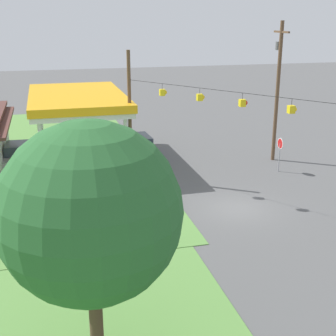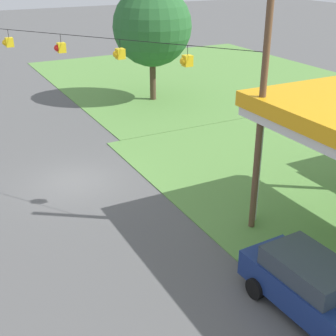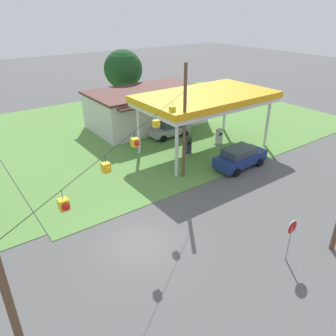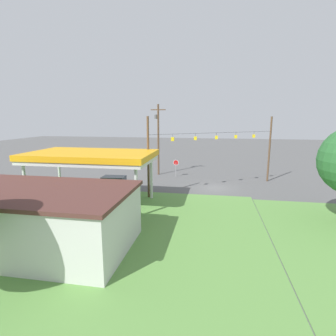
{
  "view_description": "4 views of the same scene",
  "coord_description": "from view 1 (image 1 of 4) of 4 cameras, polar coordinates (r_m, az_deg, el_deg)",
  "views": [
    {
      "loc": [
        -23.58,
        10.44,
        10.77
      ],
      "look_at": [
        3.04,
        3.41,
        1.83
      ],
      "focal_mm": 50.0,
      "sensor_mm": 36.0,
      "label": 1
    },
    {
      "loc": [
        19.59,
        -5.28,
        9.76
      ],
      "look_at": [
        4.23,
        2.8,
        1.85
      ],
      "focal_mm": 50.0,
      "sensor_mm": 36.0,
      "label": 2
    },
    {
      "loc": [
        -7.35,
        -12.77,
        12.18
      ],
      "look_at": [
        3.42,
        1.98,
        3.06
      ],
      "focal_mm": 35.0,
      "sensor_mm": 36.0,
      "label": 3
    },
    {
      "loc": [
        0.26,
        31.81,
        8.58
      ],
      "look_at": [
        5.17,
        3.88,
        3.11
      ],
      "focal_mm": 28.0,
      "sensor_mm": 36.0,
      "label": 4
    }
  ],
  "objects": [
    {
      "name": "fuel_pump_far",
      "position": [
        38.96,
        -10.92,
        2.76
      ],
      "size": [
        0.71,
        0.56,
        1.59
      ],
      "color": "gray",
      "rests_on": "ground"
    },
    {
      "name": "tree_west_verge",
      "position": [
        14.02,
        -9.46,
        -5.43
      ],
      "size": [
        5.54,
        5.54,
        8.04
      ],
      "color": "#4C3828",
      "rests_on": "ground"
    },
    {
      "name": "fuel_pump_near",
      "position": [
        35.23,
        -10.44,
        1.17
      ],
      "size": [
        0.71,
        0.56,
        1.59
      ],
      "color": "gray",
      "rests_on": "ground"
    },
    {
      "name": "signal_span_gantry",
      "position": [
        26.46,
        8.91,
        4.8
      ],
      "size": [
        14.47,
        10.24,
        8.72
      ],
      "color": "brown",
      "rests_on": "ground"
    },
    {
      "name": "stop_sign_roadside",
      "position": [
        34.54,
        13.49,
        2.45
      ],
      "size": [
        0.8,
        0.08,
        2.5
      ],
      "rotation": [
        0.0,
        0.0,
        3.14
      ],
      "color": "#99999E",
      "rests_on": "ground"
    },
    {
      "name": "car_at_pumps_rear",
      "position": [
        36.51,
        -17.84,
        1.46
      ],
      "size": [
        4.24,
        2.29,
        1.81
      ],
      "rotation": [
        0.0,
        0.0,
        3.08
      ],
      "color": "#9E9EA3",
      "rests_on": "ground"
    },
    {
      "name": "ground_plane",
      "position": [
        27.94,
        8.41,
        -4.89
      ],
      "size": [
        160.0,
        160.0,
        0.0
      ],
      "primitive_type": "plane",
      "color": "#565656"
    },
    {
      "name": "gas_station_canopy",
      "position": [
        36.21,
        -11.06,
        8.14
      ],
      "size": [
        12.11,
        6.95,
        5.28
      ],
      "color": "silver",
      "rests_on": "ground"
    },
    {
      "name": "car_at_pumps_front",
      "position": [
        37.46,
        -3.66,
        2.74
      ],
      "size": [
        4.83,
        2.27,
        1.82
      ],
      "rotation": [
        0.0,
        0.0,
        0.04
      ],
      "color": "navy",
      "rests_on": "ground"
    },
    {
      "name": "utility_pole_main",
      "position": [
        36.66,
        13.21,
        9.82
      ],
      "size": [
        2.2,
        0.44,
        10.51
      ],
      "color": "brown",
      "rests_on": "ground"
    }
  ]
}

